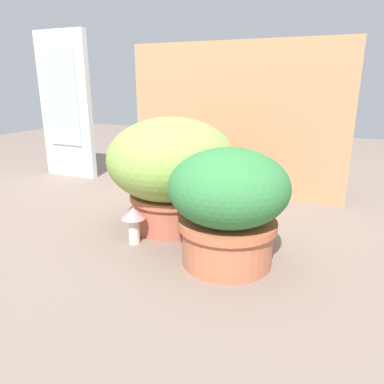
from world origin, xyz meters
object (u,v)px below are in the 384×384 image
Objects in this scene: grass_planter at (171,168)px; mushroom_ornament_pink at (134,218)px; cat at (188,197)px; leafy_planter at (228,203)px.

mushroom_ornament_pink is (-0.06, -0.20, -0.15)m from grass_planter.
cat is 0.27m from mushroom_ornament_pink.
grass_planter is 0.26m from mushroom_ornament_pink.
leafy_planter reaches higher than mushroom_ornament_pink.
grass_planter is 0.15m from cat.
cat reaches higher than mushroom_ornament_pink.
grass_planter is 1.31× the size of leafy_planter.
mushroom_ornament_pink is at bearing -105.66° from grass_planter.
grass_planter reaches higher than cat.
mushroom_ornament_pink is (-0.36, 0.00, -0.11)m from leafy_planter.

